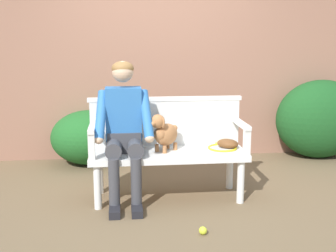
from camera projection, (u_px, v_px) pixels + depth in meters
ground_plane at (168, 198)px, 4.25m from camera, size 40.00×40.00×0.00m
brick_garden_fence at (154, 67)px, 5.64m from camera, size 8.00×0.30×2.36m
hedge_bush_far_right at (89, 137)px, 5.36m from camera, size 0.95×0.87×0.68m
hedge_bush_mid_left at (320, 119)px, 5.60m from camera, size 1.19×0.76×1.03m
garden_bench at (168, 158)px, 4.16m from camera, size 1.51×0.53×0.48m
bench_backrest at (165, 121)px, 4.33m from camera, size 1.55×0.06×0.50m
bench_armrest_left_end at (92, 135)px, 3.94m from camera, size 0.06×0.53×0.28m
bench_armrest_right_end at (243, 131)px, 4.10m from camera, size 0.06×0.53×0.28m
person_seated at (124, 126)px, 4.03m from camera, size 0.56×0.67×1.35m
dog_on_bench at (164, 132)px, 4.10m from camera, size 0.34×0.33×0.38m
tennis_racket at (221, 147)px, 4.27m from camera, size 0.31×0.57×0.03m
baseball_glove at (228, 144)px, 4.26m from camera, size 0.28×0.27×0.09m
tennis_ball at (203, 231)px, 3.44m from camera, size 0.07×0.07×0.07m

